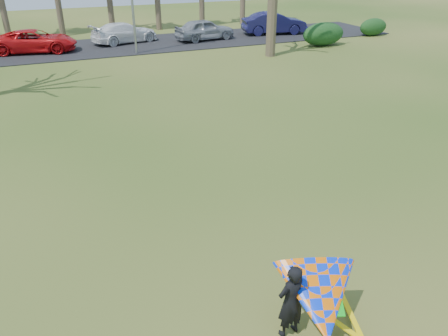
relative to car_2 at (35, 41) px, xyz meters
name	(u,v)px	position (x,y,z in m)	size (l,w,h in m)	color
ground	(256,243)	(4.15, -24.92, -0.80)	(100.00, 100.00, 0.00)	#1D480F
parking_strip	(100,47)	(4.15, 0.08, -0.77)	(46.00, 7.00, 0.06)	black
hedge_near	(323,34)	(19.26, -5.40, 0.03)	(3.30, 1.49, 1.65)	#153C17
hedge_far	(373,27)	(25.32, -3.52, -0.11)	(2.46, 1.16, 1.37)	#153915
car_2	(35,41)	(0.00, 0.00, 0.00)	(2.44, 5.30, 1.47)	red
car_3	(125,33)	(6.19, 1.03, -0.02)	(2.01, 4.94, 1.43)	white
car_4	(205,29)	(12.03, -0.26, 0.04)	(1.83, 4.56, 1.55)	#90949C
car_5	(274,23)	(18.17, 0.00, 0.11)	(1.80, 5.16, 1.70)	#181746
kite_flyer	(318,300)	(3.89, -27.84, 0.04)	(2.13, 2.39, 2.02)	black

